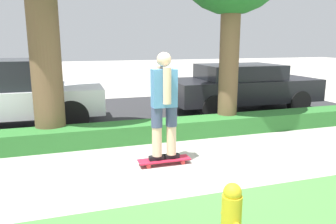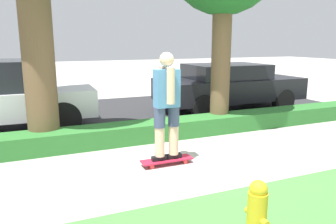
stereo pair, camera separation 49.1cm
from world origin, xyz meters
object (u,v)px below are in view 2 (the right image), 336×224
object	(u,v)px
parked_car_middle	(228,85)
fire_hydrant	(257,217)
skater_person	(167,104)
skateboard	(167,160)

from	to	relation	value
parked_car_middle	fire_hydrant	world-z (taller)	parked_car_middle
skater_person	parked_car_middle	distance (m)	4.69
skater_person	parked_car_middle	world-z (taller)	skater_person
skater_person	fire_hydrant	size ratio (longest dim) A/B	2.36
skateboard	skater_person	bearing A→B (deg)	-45.00
skateboard	fire_hydrant	distance (m)	2.40
skater_person	fire_hydrant	distance (m)	2.47
skateboard	parked_car_middle	bearing A→B (deg)	45.24
skateboard	parked_car_middle	size ratio (longest dim) A/B	0.20
fire_hydrant	skater_person	bearing A→B (deg)	87.65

